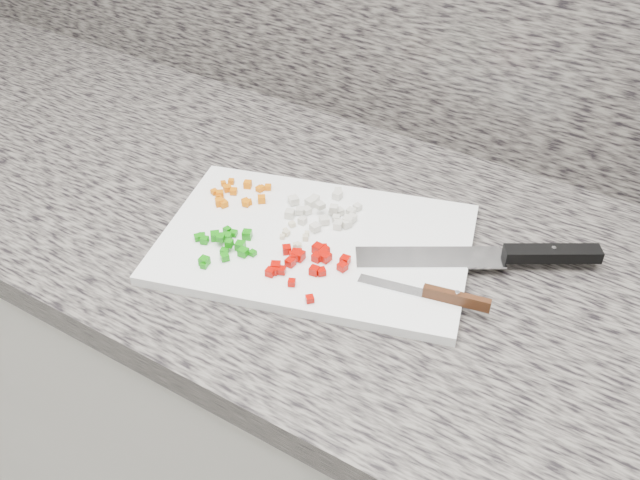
{
  "coord_description": "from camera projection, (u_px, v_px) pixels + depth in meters",
  "views": [
    {
      "loc": [
        0.35,
        0.75,
        1.51
      ],
      "look_at": [
        -0.04,
        1.37,
        0.93
      ],
      "focal_mm": 40.0,
      "sensor_mm": 36.0,
      "label": 1
    }
  ],
  "objects": [
    {
      "name": "countertop",
      "position": [
        370.0,
        255.0,
        0.99
      ],
      "size": [
        3.96,
        0.64,
        0.04
      ],
      "primitive_type": "cube",
      "color": "#655F59",
      "rests_on": "cabinet"
    },
    {
      "name": "carrot_pile",
      "position": [
        237.0,
        194.0,
        1.04
      ],
      "size": [
        0.09,
        0.08,
        0.01
      ],
      "color": "#D16204",
      "rests_on": "cutting_board"
    },
    {
      "name": "cabinet",
      "position": [
        359.0,
        450.0,
        1.27
      ],
      "size": [
        3.92,
        0.62,
        0.86
      ],
      "primitive_type": "cube",
      "color": "silver",
      "rests_on": "ground"
    },
    {
      "name": "chef_knife",
      "position": [
        510.0,
        255.0,
        0.93
      ],
      "size": [
        0.29,
        0.2,
        0.02
      ],
      "rotation": [
        0.0,
        0.0,
        0.56
      ],
      "color": "white",
      "rests_on": "cutting_board"
    },
    {
      "name": "onion_pile",
      "position": [
        326.0,
        212.0,
        1.0
      ],
      "size": [
        0.11,
        0.11,
        0.02
      ],
      "color": "beige",
      "rests_on": "cutting_board"
    },
    {
      "name": "paring_knife",
      "position": [
        439.0,
        295.0,
        0.87
      ],
      "size": [
        0.16,
        0.04,
        0.02
      ],
      "rotation": [
        0.0,
        0.0,
        0.2
      ],
      "color": "white",
      "rests_on": "cutting_board"
    },
    {
      "name": "garlic_pile",
      "position": [
        295.0,
        237.0,
        0.96
      ],
      "size": [
        0.04,
        0.05,
        0.01
      ],
      "color": "beige",
      "rests_on": "cutting_board"
    },
    {
      "name": "red_pepper_pile",
      "position": [
        307.0,
        260.0,
        0.92
      ],
      "size": [
        0.09,
        0.11,
        0.01
      ],
      "color": "#A70802",
      "rests_on": "cutting_board"
    },
    {
      "name": "green_pepper_pile",
      "position": [
        225.0,
        243.0,
        0.95
      ],
      "size": [
        0.09,
        0.09,
        0.02
      ],
      "color": "#117D0B",
      "rests_on": "cutting_board"
    },
    {
      "name": "cutting_board",
      "position": [
        315.0,
        243.0,
        0.97
      ],
      "size": [
        0.47,
        0.38,
        0.01
      ],
      "primitive_type": "cube",
      "rotation": [
        0.0,
        0.0,
        0.29
      ],
      "color": "white",
      "rests_on": "countertop"
    }
  ]
}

